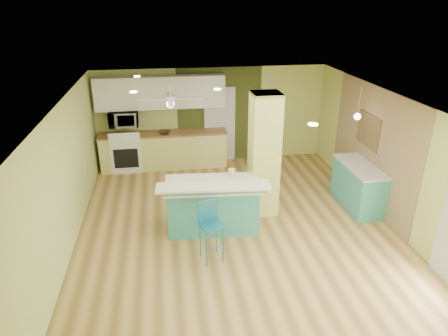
{
  "coord_description": "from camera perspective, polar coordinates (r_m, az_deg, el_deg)",
  "views": [
    {
      "loc": [
        -1.28,
        -6.63,
        4.14
      ],
      "look_at": [
        -0.17,
        0.4,
        1.07
      ],
      "focal_mm": 32.0,
      "sensor_mm": 36.0,
      "label": 1
    }
  ],
  "objects": [
    {
      "name": "ceiling",
      "position": [
        6.94,
        1.9,
        9.7
      ],
      "size": [
        6.0,
        7.0,
        0.01
      ],
      "primitive_type": "cube",
      "color": "white",
      "rests_on": "wall_back"
    },
    {
      "name": "wall_front",
      "position": [
        4.44,
        10.54,
        -17.74
      ],
      "size": [
        6.0,
        0.01,
        2.5
      ],
      "primitive_type": "cube",
      "color": "#C6D06F",
      "rests_on": "floor"
    },
    {
      "name": "wall_right",
      "position": [
        8.4,
        22.37,
        1.38
      ],
      "size": [
        0.01,
        7.0,
        2.5
      ],
      "primitive_type": "cube",
      "color": "#C6D06F",
      "rests_on": "floor"
    },
    {
      "name": "kitchen_run",
      "position": [
        10.49,
        -8.54,
        2.58
      ],
      "size": [
        3.25,
        0.63,
        0.94
      ],
      "color": "#E5E478",
      "rests_on": "floor"
    },
    {
      "name": "canister",
      "position": [
        7.68,
        1.07,
        -0.7
      ],
      "size": [
        0.13,
        0.13,
        0.15
      ],
      "primitive_type": "cylinder",
      "color": "yellow",
      "rests_on": "peninsula"
    },
    {
      "name": "pendant_lamp",
      "position": [
        8.65,
        18.52,
        7.01
      ],
      "size": [
        0.14,
        0.14,
        0.69
      ],
      "color": "silver",
      "rests_on": "ceiling"
    },
    {
      "name": "stove",
      "position": [
        10.53,
        -13.71,
        2.17
      ],
      "size": [
        0.76,
        0.66,
        1.08
      ],
      "color": "white",
      "rests_on": "floor"
    },
    {
      "name": "wall_back",
      "position": [
        10.61,
        -1.74,
        7.51
      ],
      "size": [
        6.0,
        0.01,
        2.5
      ],
      "primitive_type": "cube",
      "color": "#C6D06F",
      "rests_on": "floor"
    },
    {
      "name": "side_counter",
      "position": [
        8.87,
        18.62,
        -2.42
      ],
      "size": [
        0.61,
        1.45,
        0.93
      ],
      "color": "teal",
      "rests_on": "floor"
    },
    {
      "name": "wall_decor",
      "position": [
        8.93,
        19.91,
        5.06
      ],
      "size": [
        0.03,
        0.9,
        0.7
      ],
      "primitive_type": "cube",
      "color": "brown",
      "rests_on": "wood_panel"
    },
    {
      "name": "bar_stool",
      "position": [
        6.67,
        -2.05,
        -7.63
      ],
      "size": [
        0.43,
        0.43,
        1.06
      ],
      "rotation": [
        0.0,
        0.0,
        0.26
      ],
      "color": "#1F6F8B",
      "rests_on": "floor"
    },
    {
      "name": "wall_left",
      "position": [
        7.43,
        -21.65,
        -1.3
      ],
      "size": [
        0.01,
        7.0,
        2.5
      ],
      "primitive_type": "cube",
      "color": "#C6D06F",
      "rests_on": "floor"
    },
    {
      "name": "interior_door",
      "position": [
        10.67,
        -0.62,
        6.2
      ],
      "size": [
        0.82,
        0.05,
        2.0
      ],
      "primitive_type": "cube",
      "color": "silver",
      "rests_on": "floor"
    },
    {
      "name": "ceiling_fan",
      "position": [
        8.87,
        -7.7,
        9.68
      ],
      "size": [
        1.41,
        1.41,
        0.61
      ],
      "color": "silver",
      "rests_on": "ceiling"
    },
    {
      "name": "fruit_bowl",
      "position": [
        10.24,
        -8.48,
        5.07
      ],
      "size": [
        0.38,
        0.38,
        0.07
      ],
      "primitive_type": "imported",
      "rotation": [
        0.0,
        0.0,
        -0.35
      ],
      "color": "#3D2819",
      "rests_on": "kitchen_run"
    },
    {
      "name": "microwave",
      "position": [
        10.26,
        -14.17,
        6.83
      ],
      "size": [
        0.7,
        0.48,
        0.39
      ],
      "primitive_type": "imported",
      "color": "silver",
      "rests_on": "wall_back"
    },
    {
      "name": "column",
      "position": [
        7.93,
        5.73,
        1.83
      ],
      "size": [
        0.55,
        0.55,
        2.5
      ],
      "primitive_type": "cube",
      "color": "#C4C75C",
      "rests_on": "floor"
    },
    {
      "name": "upper_cabinets",
      "position": [
        10.18,
        -9.05,
        10.62
      ],
      "size": [
        3.2,
        0.34,
        0.8
      ],
      "primitive_type": "cube",
      "color": "white",
      "rests_on": "wall_back"
    },
    {
      "name": "floor",
      "position": [
        7.92,
        1.66,
        -8.25
      ],
      "size": [
        6.0,
        7.0,
        0.01
      ],
      "primitive_type": "cube",
      "color": "olive",
      "rests_on": "ground"
    },
    {
      "name": "wood_panel",
      "position": [
        8.87,
        20.37,
        2.81
      ],
      "size": [
        0.02,
        3.4,
        2.5
      ],
      "primitive_type": "cube",
      "color": "#8A6E4F",
      "rests_on": "floor"
    },
    {
      "name": "peninsula",
      "position": [
        7.62,
        -1.64,
        -5.21
      ],
      "size": [
        2.04,
        1.21,
        1.08
      ],
      "rotation": [
        0.0,
        0.0,
        -0.08
      ],
      "color": "teal",
      "rests_on": "floor"
    },
    {
      "name": "olive_accent",
      "position": [
        10.62,
        -0.65,
        7.53
      ],
      "size": [
        2.2,
        0.02,
        2.5
      ],
      "primitive_type": "cube",
      "color": "#3E461C",
      "rests_on": "floor"
    }
  ]
}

